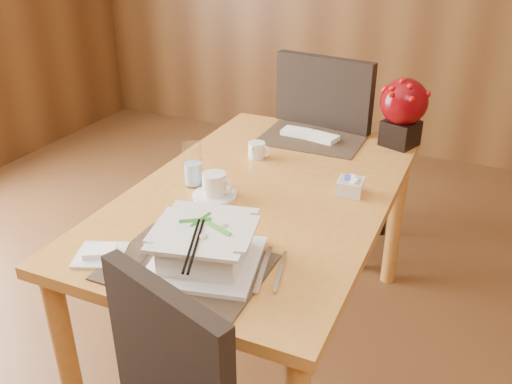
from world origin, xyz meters
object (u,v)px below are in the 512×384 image
at_px(dining_table, 263,212).
at_px(soup_setting, 205,246).
at_px(bread_plate, 100,255).
at_px(far_chair, 332,145).
at_px(berry_decor, 403,108).
at_px(water_glass, 193,165).
at_px(coffee_cup, 214,187).
at_px(creamer_jug, 257,150).
at_px(sugar_caddy, 350,187).

distance_m(dining_table, soup_setting, 0.54).
xyz_separation_m(dining_table, soup_setting, (0.04, -0.51, 0.16)).
height_order(soup_setting, bread_plate, soup_setting).
xyz_separation_m(bread_plate, far_chair, (0.27, 1.46, -0.15)).
bearing_deg(berry_decor, far_chair, 148.57).
distance_m(water_glass, far_chair, 0.99).
relative_size(dining_table, berry_decor, 5.07).
bearing_deg(soup_setting, coffee_cup, 101.90).
distance_m(soup_setting, coffee_cup, 0.43).
xyz_separation_m(dining_table, creamer_jug, (-0.14, 0.26, 0.13)).
distance_m(water_glass, berry_decor, 0.95).
xyz_separation_m(soup_setting, far_chair, (-0.03, 1.37, -0.20)).
distance_m(soup_setting, far_chair, 1.39).
height_order(water_glass, bread_plate, water_glass).
bearing_deg(bread_plate, coffee_cup, 75.18).
bearing_deg(berry_decor, sugar_caddy, -97.53).
bearing_deg(sugar_caddy, far_chair, 110.77).
relative_size(coffee_cup, sugar_caddy, 1.78).
xyz_separation_m(dining_table, far_chair, (0.01, 0.86, -0.04)).
distance_m(sugar_caddy, bread_plate, 0.90).
distance_m(dining_table, creamer_jug, 0.32).
relative_size(dining_table, bread_plate, 10.82).
distance_m(coffee_cup, creamer_jug, 0.39).
bearing_deg(bread_plate, far_chair, 79.47).
bearing_deg(sugar_caddy, creamer_jug, 159.68).
bearing_deg(dining_table, berry_decor, 59.84).
bearing_deg(creamer_jug, far_chair, 83.11).
height_order(berry_decor, bread_plate, berry_decor).
height_order(soup_setting, creamer_jug, soup_setting).
distance_m(coffee_cup, berry_decor, 0.93).
relative_size(soup_setting, bread_plate, 2.62).
xyz_separation_m(sugar_caddy, berry_decor, (0.07, 0.54, 0.14)).
height_order(sugar_caddy, far_chair, far_chair).
xyz_separation_m(water_glass, bread_plate, (-0.01, -0.53, -0.08)).
bearing_deg(creamer_jug, coffee_cup, -81.63).
bearing_deg(creamer_jug, water_glass, -100.54).
xyz_separation_m(soup_setting, water_glass, (-0.29, 0.44, 0.02)).
relative_size(sugar_caddy, bread_plate, 0.65).
xyz_separation_m(coffee_cup, bread_plate, (-0.13, -0.48, -0.03)).
relative_size(dining_table, far_chair, 1.39).
height_order(coffee_cup, far_chair, far_chair).
height_order(sugar_caddy, bread_plate, sugar_caddy).
relative_size(soup_setting, coffee_cup, 2.28).
xyz_separation_m(water_glass, berry_decor, (0.62, 0.71, 0.09)).
xyz_separation_m(soup_setting, berry_decor, (0.33, 1.15, 0.11)).
relative_size(creamer_jug, berry_decor, 0.31).
xyz_separation_m(soup_setting, coffee_cup, (-0.18, 0.39, -0.02)).
bearing_deg(dining_table, coffee_cup, -136.97).
height_order(water_glass, far_chair, far_chair).
relative_size(water_glass, creamer_jug, 1.81).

